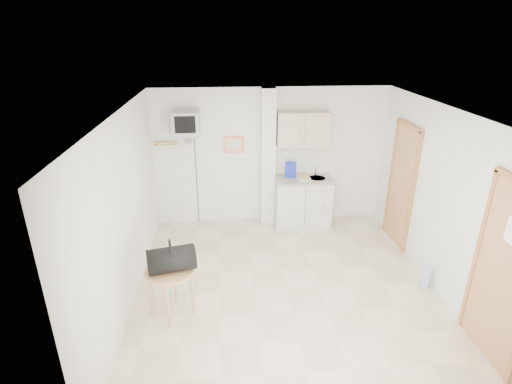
{
  "coord_description": "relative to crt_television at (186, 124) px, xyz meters",
  "views": [
    {
      "loc": [
        -0.79,
        -4.67,
        3.44
      ],
      "look_at": [
        -0.38,
        0.6,
        1.25
      ],
      "focal_mm": 28.0,
      "sensor_mm": 36.0,
      "label": 1
    }
  ],
  "objects": [
    {
      "name": "round_table",
      "position": [
        -0.09,
        -2.44,
        -1.36
      ],
      "size": [
        0.61,
        0.61,
        0.67
      ],
      "rotation": [
        0.0,
        0.0,
        -0.05
      ],
      "color": "tan",
      "rests_on": "ground"
    },
    {
      "name": "duffel_bag",
      "position": [
        -0.05,
        -2.47,
        -1.11
      ],
      "size": [
        0.63,
        0.44,
        0.43
      ],
      "rotation": [
        0.0,
        0.0,
        0.23
      ],
      "color": "black",
      "rests_on": "round_table"
    },
    {
      "name": "kitchenette",
      "position": [
        2.02,
        -0.02,
        -1.13
      ],
      "size": [
        1.03,
        0.58,
        2.1
      ],
      "color": "silver",
      "rests_on": "ground"
    },
    {
      "name": "crt_television",
      "position": [
        0.0,
        0.0,
        0.0
      ],
      "size": [
        0.44,
        0.45,
        2.15
      ],
      "color": "slate",
      "rests_on": "ground"
    },
    {
      "name": "ground",
      "position": [
        1.45,
        -2.02,
        -1.94
      ],
      "size": [
        4.5,
        4.5,
        0.0
      ],
      "primitive_type": "plane",
      "color": "beige",
      "rests_on": "ground"
    },
    {
      "name": "water_bottle",
      "position": [
        3.43,
        -2.13,
        -1.78
      ],
      "size": [
        0.12,
        0.12,
        0.35
      ],
      "color": "#A1BED7",
      "rests_on": "ground"
    },
    {
      "name": "room_envelope",
      "position": [
        1.69,
        -1.93,
        -0.4
      ],
      "size": [
        4.24,
        4.54,
        2.55
      ],
      "color": "white",
      "rests_on": "ground"
    }
  ]
}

